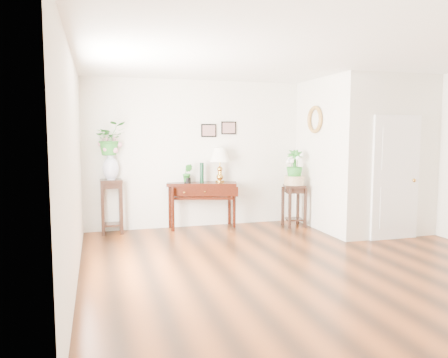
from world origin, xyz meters
name	(u,v)px	position (x,y,z in m)	size (l,w,h in m)	color
floor	(302,262)	(0.00, 0.00, 0.00)	(6.00, 5.50, 0.02)	brown
ceiling	(306,58)	(0.00, 0.00, 2.80)	(6.00, 5.50, 0.02)	white
wall_back	(240,153)	(0.00, 2.75, 1.40)	(6.00, 0.02, 2.80)	white
wall_left	(73,167)	(-3.00, 0.00, 1.40)	(0.02, 5.50, 2.80)	white
partition	(362,154)	(2.10, 1.77, 1.40)	(1.80, 1.95, 2.80)	white
door	(396,178)	(2.10, 0.78, 1.05)	(0.90, 0.05, 2.10)	white
art_print_left	(209,131)	(-0.65, 2.73, 1.85)	(0.30, 0.02, 0.25)	black
art_print_right	(229,128)	(-0.25, 2.73, 1.90)	(0.30, 0.02, 0.25)	black
wall_ornament	(315,120)	(1.16, 1.90, 2.05)	(0.51, 0.51, 0.07)	#A47730
console_table	(202,205)	(-0.83, 2.57, 0.43)	(1.30, 0.43, 0.87)	black
table_lamp	(220,164)	(-0.47, 2.57, 1.22)	(0.38, 0.38, 0.66)	#BA8430
green_vase	(202,174)	(-0.83, 2.57, 1.04)	(0.08, 0.08, 0.38)	black
potted_plant	(187,174)	(-1.11, 2.57, 1.04)	(0.19, 0.15, 0.34)	#297B29
plant_stand_a	(112,206)	(-2.50, 2.57, 0.49)	(0.38, 0.38, 0.98)	black
porcelain_vase	(111,167)	(-2.50, 2.57, 1.20)	(0.28, 0.28, 0.49)	silver
lily_arrangement	(110,140)	(-2.50, 2.57, 1.67)	(0.53, 0.46, 0.59)	#297B29
plant_stand_b	(294,206)	(0.90, 2.17, 0.41)	(0.38, 0.38, 0.81)	black
ceramic_bowl	(294,181)	(0.90, 2.17, 0.89)	(0.39, 0.39, 0.17)	#C6B698
narcissus	(295,164)	(0.90, 2.17, 1.21)	(0.31, 0.31, 0.55)	#297B29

